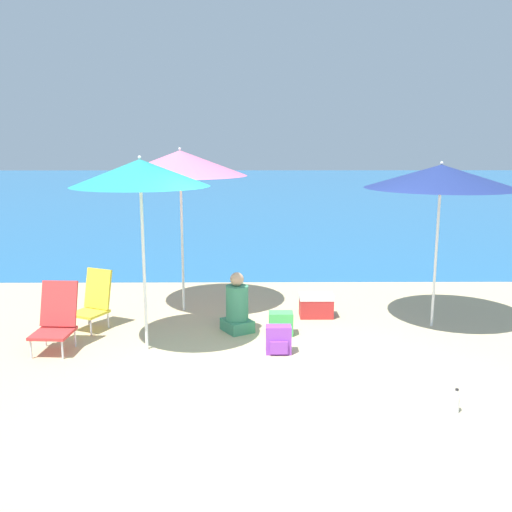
{
  "coord_description": "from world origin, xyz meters",
  "views": [
    {
      "loc": [
        -0.45,
        -5.43,
        2.52
      ],
      "look_at": [
        -0.39,
        2.08,
        1.0
      ],
      "focal_mm": 40.0,
      "sensor_mm": 36.0,
      "label": 1
    }
  ],
  "objects_px": {
    "beach_umbrella_navy": "(441,177)",
    "backpack_purple": "(279,340)",
    "beach_umbrella_teal": "(140,173)",
    "cooler_box": "(316,305)",
    "person_seated_near": "(237,308)",
    "water_bottle": "(456,403)",
    "beach_umbrella_pink": "(180,163)",
    "backpack_green": "(281,324)",
    "beach_chair_red": "(56,318)",
    "beach_chair_yellow": "(94,300)"
  },
  "relations": [
    {
      "from": "beach_umbrella_navy",
      "to": "backpack_purple",
      "type": "relative_size",
      "value": 6.61
    },
    {
      "from": "beach_umbrella_teal",
      "to": "cooler_box",
      "type": "xyz_separation_m",
      "value": [
        2.23,
        1.3,
        -1.98
      ]
    },
    {
      "from": "cooler_box",
      "to": "person_seated_near",
      "type": "bearing_deg",
      "value": -150.83
    },
    {
      "from": "beach_umbrella_teal",
      "to": "beach_umbrella_navy",
      "type": "height_order",
      "value": "beach_umbrella_teal"
    },
    {
      "from": "water_bottle",
      "to": "cooler_box",
      "type": "xyz_separation_m",
      "value": [
        -0.99,
        3.0,
        0.08
      ]
    },
    {
      "from": "beach_umbrella_pink",
      "to": "backpack_green",
      "type": "relative_size",
      "value": 7.66
    },
    {
      "from": "backpack_purple",
      "to": "cooler_box",
      "type": "bearing_deg",
      "value": 66.99
    },
    {
      "from": "water_bottle",
      "to": "cooler_box",
      "type": "relative_size",
      "value": 0.49
    },
    {
      "from": "beach_umbrella_pink",
      "to": "water_bottle",
      "type": "xyz_separation_m",
      "value": [
        2.95,
        -3.34,
        -2.11
      ]
    },
    {
      "from": "beach_umbrella_teal",
      "to": "backpack_purple",
      "type": "relative_size",
      "value": 6.9
    },
    {
      "from": "beach_umbrella_teal",
      "to": "beach_chair_red",
      "type": "distance_m",
      "value": 2.07
    },
    {
      "from": "beach_umbrella_navy",
      "to": "cooler_box",
      "type": "relative_size",
      "value": 4.57
    },
    {
      "from": "person_seated_near",
      "to": "cooler_box",
      "type": "bearing_deg",
      "value": -1.38
    },
    {
      "from": "beach_umbrella_teal",
      "to": "beach_chair_yellow",
      "type": "distance_m",
      "value": 2.13
    },
    {
      "from": "backpack_green",
      "to": "backpack_purple",
      "type": "relative_size",
      "value": 0.93
    },
    {
      "from": "beach_umbrella_teal",
      "to": "person_seated_near",
      "type": "bearing_deg",
      "value": 31.21
    },
    {
      "from": "beach_umbrella_pink",
      "to": "cooler_box",
      "type": "bearing_deg",
      "value": -9.92
    },
    {
      "from": "beach_umbrella_navy",
      "to": "backpack_green",
      "type": "height_order",
      "value": "beach_umbrella_navy"
    },
    {
      "from": "beach_umbrella_navy",
      "to": "beach_chair_red",
      "type": "distance_m",
      "value": 5.23
    },
    {
      "from": "beach_chair_yellow",
      "to": "cooler_box",
      "type": "xyz_separation_m",
      "value": [
        3.09,
        0.46,
        -0.22
      ]
    },
    {
      "from": "beach_chair_yellow",
      "to": "backpack_green",
      "type": "height_order",
      "value": "beach_chair_yellow"
    },
    {
      "from": "beach_chair_yellow",
      "to": "water_bottle",
      "type": "xyz_separation_m",
      "value": [
        4.08,
        -2.54,
        -0.3
      ]
    },
    {
      "from": "beach_chair_yellow",
      "to": "beach_chair_red",
      "type": "distance_m",
      "value": 0.86
    },
    {
      "from": "beach_umbrella_pink",
      "to": "cooler_box",
      "type": "xyz_separation_m",
      "value": [
        1.97,
        -0.34,
        -2.03
      ]
    },
    {
      "from": "beach_umbrella_navy",
      "to": "cooler_box",
      "type": "height_order",
      "value": "beach_umbrella_navy"
    },
    {
      "from": "beach_umbrella_navy",
      "to": "backpack_purple",
      "type": "distance_m",
      "value": 3.06
    },
    {
      "from": "person_seated_near",
      "to": "beach_chair_red",
      "type": "bearing_deg",
      "value": 165.9
    },
    {
      "from": "backpack_green",
      "to": "beach_umbrella_navy",
      "type": "bearing_deg",
      "value": 9.42
    },
    {
      "from": "beach_umbrella_pink",
      "to": "beach_chair_red",
      "type": "relative_size",
      "value": 2.96
    },
    {
      "from": "backpack_green",
      "to": "backpack_purple",
      "type": "height_order",
      "value": "backpack_purple"
    },
    {
      "from": "beach_umbrella_navy",
      "to": "beach_umbrella_pink",
      "type": "relative_size",
      "value": 0.93
    },
    {
      "from": "backpack_purple",
      "to": "backpack_green",
      "type": "bearing_deg",
      "value": 84.63
    },
    {
      "from": "person_seated_near",
      "to": "backpack_purple",
      "type": "xyz_separation_m",
      "value": [
        0.52,
        -0.82,
        -0.16
      ]
    },
    {
      "from": "beach_umbrella_pink",
      "to": "person_seated_near",
      "type": "bearing_deg",
      "value": -49.53
    },
    {
      "from": "beach_umbrella_navy",
      "to": "cooler_box",
      "type": "xyz_separation_m",
      "value": [
        -1.56,
        0.43,
        -1.89
      ]
    },
    {
      "from": "beach_umbrella_pink",
      "to": "beach_chair_yellow",
      "type": "height_order",
      "value": "beach_umbrella_pink"
    },
    {
      "from": "beach_chair_yellow",
      "to": "backpack_green",
      "type": "distance_m",
      "value": 2.57
    },
    {
      "from": "beach_umbrella_navy",
      "to": "water_bottle",
      "type": "distance_m",
      "value": 3.28
    },
    {
      "from": "beach_umbrella_teal",
      "to": "cooler_box",
      "type": "height_order",
      "value": "beach_umbrella_teal"
    },
    {
      "from": "beach_umbrella_teal",
      "to": "beach_chair_red",
      "type": "relative_size",
      "value": 2.87
    },
    {
      "from": "cooler_box",
      "to": "beach_umbrella_navy",
      "type": "bearing_deg",
      "value": -15.55
    },
    {
      "from": "beach_umbrella_pink",
      "to": "person_seated_near",
      "type": "distance_m",
      "value": 2.27
    },
    {
      "from": "beach_umbrella_navy",
      "to": "beach_chair_yellow",
      "type": "relative_size",
      "value": 2.82
    },
    {
      "from": "beach_umbrella_teal",
      "to": "beach_chair_yellow",
      "type": "xyz_separation_m",
      "value": [
        -0.86,
        0.84,
        -1.76
      ]
    },
    {
      "from": "beach_chair_yellow",
      "to": "cooler_box",
      "type": "bearing_deg",
      "value": 33.42
    },
    {
      "from": "beach_umbrella_teal",
      "to": "beach_umbrella_navy",
      "type": "bearing_deg",
      "value": 12.84
    },
    {
      "from": "backpack_green",
      "to": "cooler_box",
      "type": "relative_size",
      "value": 0.64
    },
    {
      "from": "beach_chair_red",
      "to": "beach_umbrella_teal",
      "type": "bearing_deg",
      "value": 2.43
    },
    {
      "from": "beach_umbrella_navy",
      "to": "person_seated_near",
      "type": "distance_m",
      "value": 3.21
    },
    {
      "from": "water_bottle",
      "to": "backpack_purple",
      "type": "bearing_deg",
      "value": 135.97
    }
  ]
}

